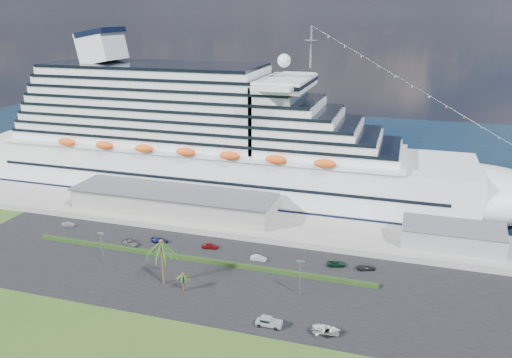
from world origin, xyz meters
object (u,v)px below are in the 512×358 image
(pickup_truck, at_px, (269,322))
(boat_trailer, at_px, (326,329))
(cruise_ship, at_px, (213,144))
(parked_car_3, at_px, (160,240))

(pickup_truck, height_order, boat_trailer, pickup_truck)
(cruise_ship, bearing_deg, boat_trailer, -54.17)
(parked_car_3, height_order, pickup_truck, pickup_truck)
(parked_car_3, bearing_deg, cruise_ship, -0.36)
(parked_car_3, height_order, boat_trailer, boat_trailer)
(cruise_ship, bearing_deg, parked_car_3, -88.72)
(cruise_ship, height_order, pickup_truck, cruise_ship)
(parked_car_3, xyz_separation_m, pickup_truck, (37.22, -27.26, 0.35))
(cruise_ship, relative_size, boat_trailer, 30.70)
(pickup_truck, bearing_deg, boat_trailer, 3.00)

